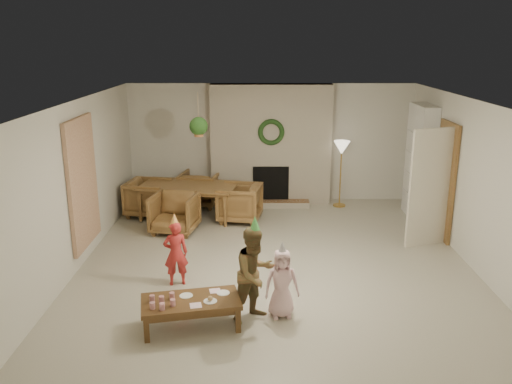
{
  "coord_description": "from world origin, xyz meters",
  "views": [
    {
      "loc": [
        -0.27,
        -7.6,
        3.35
      ],
      "look_at": [
        -0.3,
        0.4,
        1.05
      ],
      "focal_mm": 37.07,
      "sensor_mm": 36.0,
      "label": 1
    }
  ],
  "objects_px": {
    "dining_chair_far": "(200,189)",
    "child_pink": "(282,283)",
    "dining_chair_near": "(175,213)",
    "dining_chair_left": "(149,198)",
    "dining_chair_right": "(239,203)",
    "child_red": "(176,253)",
    "dining_table": "(188,202)",
    "coffee_table_top": "(191,302)",
    "child_plaid": "(255,274)"
  },
  "relations": [
    {
      "from": "dining_chair_far",
      "to": "child_pink",
      "type": "relative_size",
      "value": 0.89
    },
    {
      "from": "dining_chair_far",
      "to": "child_pink",
      "type": "height_order",
      "value": "child_pink"
    },
    {
      "from": "dining_chair_near",
      "to": "dining_chair_left",
      "type": "distance_m",
      "value": 1.15
    },
    {
      "from": "dining_chair_near",
      "to": "dining_chair_far",
      "type": "bearing_deg",
      "value": 90.0
    },
    {
      "from": "dining_chair_right",
      "to": "dining_chair_near",
      "type": "bearing_deg",
      "value": -51.34
    },
    {
      "from": "dining_chair_near",
      "to": "child_red",
      "type": "relative_size",
      "value": 0.84
    },
    {
      "from": "dining_chair_far",
      "to": "dining_chair_left",
      "type": "relative_size",
      "value": 1.0
    },
    {
      "from": "dining_table",
      "to": "dining_chair_far",
      "type": "relative_size",
      "value": 2.34
    },
    {
      "from": "dining_chair_left",
      "to": "dining_chair_right",
      "type": "xyz_separation_m",
      "value": [
        1.81,
        -0.33,
        0.0
      ]
    },
    {
      "from": "dining_chair_right",
      "to": "child_pink",
      "type": "height_order",
      "value": "child_pink"
    },
    {
      "from": "dining_table",
      "to": "dining_chair_left",
      "type": "xyz_separation_m",
      "value": [
        -0.8,
        0.14,
        0.03
      ]
    },
    {
      "from": "dining_chair_right",
      "to": "child_pink",
      "type": "bearing_deg",
      "value": 20.33
    },
    {
      "from": "dining_chair_near",
      "to": "dining_chair_far",
      "type": "distance_m",
      "value": 1.63
    },
    {
      "from": "dining_chair_right",
      "to": "coffee_table_top",
      "type": "xyz_separation_m",
      "value": [
        -0.45,
        -3.92,
        -0.03
      ]
    },
    {
      "from": "dining_chair_left",
      "to": "child_red",
      "type": "relative_size",
      "value": 0.84
    },
    {
      "from": "dining_chair_far",
      "to": "child_red",
      "type": "relative_size",
      "value": 0.84
    },
    {
      "from": "dining_table",
      "to": "child_pink",
      "type": "xyz_separation_m",
      "value": [
        1.66,
        -3.83,
        0.12
      ]
    },
    {
      "from": "dining_chair_right",
      "to": "dining_chair_far",
      "type": "bearing_deg",
      "value": -128.66
    },
    {
      "from": "dining_table",
      "to": "dining_chair_left",
      "type": "relative_size",
      "value": 2.34
    },
    {
      "from": "dining_chair_near",
      "to": "child_red",
      "type": "xyz_separation_m",
      "value": [
        0.35,
        -2.13,
        0.11
      ]
    },
    {
      "from": "dining_chair_near",
      "to": "coffee_table_top",
      "type": "distance_m",
      "value": 3.37
    },
    {
      "from": "dining_table",
      "to": "child_red",
      "type": "relative_size",
      "value": 1.97
    },
    {
      "from": "dining_table",
      "to": "child_plaid",
      "type": "xyz_separation_m",
      "value": [
        1.32,
        -3.9,
        0.28
      ]
    },
    {
      "from": "coffee_table_top",
      "to": "dining_chair_near",
      "type": "bearing_deg",
      "value": 89.95
    },
    {
      "from": "dining_table",
      "to": "coffee_table_top",
      "type": "relative_size",
      "value": 1.58
    },
    {
      "from": "dining_chair_right",
      "to": "child_plaid",
      "type": "height_order",
      "value": "child_plaid"
    },
    {
      "from": "dining_chair_left",
      "to": "coffee_table_top",
      "type": "distance_m",
      "value": 4.46
    },
    {
      "from": "dining_chair_near",
      "to": "child_pink",
      "type": "bearing_deg",
      "value": -49.04
    },
    {
      "from": "child_plaid",
      "to": "coffee_table_top",
      "type": "bearing_deg",
      "value": 156.05
    },
    {
      "from": "dining_chair_right",
      "to": "child_pink",
      "type": "relative_size",
      "value": 0.89
    },
    {
      "from": "coffee_table_top",
      "to": "child_plaid",
      "type": "bearing_deg",
      "value": 3.2
    },
    {
      "from": "child_pink",
      "to": "coffee_table_top",
      "type": "bearing_deg",
      "value": -174.85
    },
    {
      "from": "child_plaid",
      "to": "child_red",
      "type": "bearing_deg",
      "value": 100.34
    },
    {
      "from": "dining_table",
      "to": "child_pink",
      "type": "relative_size",
      "value": 2.09
    },
    {
      "from": "dining_chair_far",
      "to": "child_pink",
      "type": "distance_m",
      "value": 4.88
    },
    {
      "from": "dining_table",
      "to": "dining_chair_left",
      "type": "height_order",
      "value": "dining_chair_left"
    },
    {
      "from": "dining_chair_right",
      "to": "coffee_table_top",
      "type": "bearing_deg",
      "value": 3.63
    },
    {
      "from": "dining_chair_left",
      "to": "child_plaid",
      "type": "bearing_deg",
      "value": -142.03
    },
    {
      "from": "dining_chair_left",
      "to": "child_pink",
      "type": "distance_m",
      "value": 4.68
    },
    {
      "from": "dining_chair_far",
      "to": "dining_chair_left",
      "type": "height_order",
      "value": "same"
    },
    {
      "from": "dining_chair_near",
      "to": "dining_chair_right",
      "type": "distance_m",
      "value": 1.31
    },
    {
      "from": "dining_table",
      "to": "dining_chair_far",
      "type": "distance_m",
      "value": 0.82
    },
    {
      "from": "coffee_table_top",
      "to": "child_plaid",
      "type": "relative_size",
      "value": 0.97
    },
    {
      "from": "dining_chair_left",
      "to": "dining_chair_near",
      "type": "bearing_deg",
      "value": -135.0
    },
    {
      "from": "dining_chair_far",
      "to": "child_red",
      "type": "xyz_separation_m",
      "value": [
        0.06,
        -3.74,
        0.11
      ]
    },
    {
      "from": "dining_chair_left",
      "to": "coffee_table_top",
      "type": "bearing_deg",
      "value": -152.1
    },
    {
      "from": "child_red",
      "to": "child_pink",
      "type": "bearing_deg",
      "value": 134.45
    },
    {
      "from": "dining_chair_far",
      "to": "coffee_table_top",
      "type": "bearing_deg",
      "value": 104.95
    },
    {
      "from": "child_plaid",
      "to": "dining_chair_near",
      "type": "bearing_deg",
      "value": 76.27
    },
    {
      "from": "dining_chair_near",
      "to": "child_plaid",
      "type": "xyz_separation_m",
      "value": [
        1.47,
        -3.09,
        0.24
      ]
    }
  ]
}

